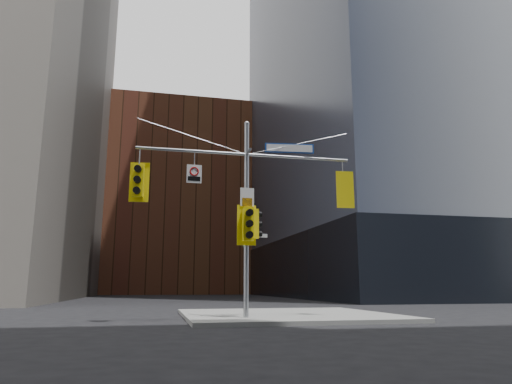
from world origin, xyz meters
name	(u,v)px	position (x,y,z in m)	size (l,w,h in m)	color
ground	(259,327)	(0.00, 0.00, 0.00)	(160.00, 160.00, 0.00)	black
sidewalk_corner	(286,315)	(2.00, 4.00, 0.07)	(8.00, 8.00, 0.15)	gray
podium_ne	(439,269)	(28.00, 32.00, 3.00)	(36.40, 36.40, 6.00)	black
brick_midrise	(177,203)	(0.00, 58.00, 14.00)	(26.00, 20.00, 28.00)	brown
signal_assembly	(247,196)	(0.00, 1.99, 4.42)	(8.00, 0.80, 7.30)	#979A9F
traffic_light_west_arm	(138,181)	(-3.84, 2.01, 4.80)	(0.67, 0.58, 1.42)	yellow
traffic_light_east_arm	(344,191)	(3.80, 1.99, 4.80)	(0.68, 0.56, 1.42)	yellow
traffic_light_pole_side	(255,224)	(0.32, 2.01, 3.41)	(0.45, 0.39, 1.07)	yellow
traffic_light_pole_front	(248,224)	(0.00, 1.73, 3.35)	(0.69, 0.56, 1.45)	yellow
street_sign_blade	(289,148)	(1.66, 2.00, 6.35)	(1.87, 0.26, 0.36)	navy
regulatory_sign_arm	(194,173)	(-1.92, 1.97, 5.17)	(0.54, 0.08, 0.67)	silver
regulatory_sign_pole	(247,198)	(0.00, 1.88, 4.35)	(0.51, 0.06, 0.67)	silver
street_blade_ew	(259,235)	(0.45, 2.00, 3.00)	(0.67, 0.10, 0.13)	silver
street_blade_ns	(244,244)	(0.00, 2.45, 2.71)	(0.10, 0.68, 0.14)	#145926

